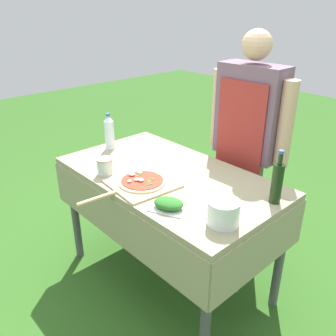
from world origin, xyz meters
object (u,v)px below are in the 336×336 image
object	(u,v)px
pizza_on_peel	(140,183)
oil_bottle	(277,182)
person_cook	(248,135)
mixing_tub	(223,212)
water_bottle	(109,132)
prep_table	(168,190)
sauce_jar	(105,167)
herb_container	(169,204)

from	to	relation	value
pizza_on_peel	oil_bottle	size ratio (longest dim) A/B	2.02
person_cook	mixing_tub	distance (m)	0.88
pizza_on_peel	water_bottle	size ratio (longest dim) A/B	2.25
oil_bottle	mixing_tub	world-z (taller)	oil_bottle
prep_table	sauce_jar	distance (m)	0.42
herb_container	mixing_tub	size ratio (longest dim) A/B	1.43
prep_table	pizza_on_peel	world-z (taller)	pizza_on_peel
person_cook	oil_bottle	bearing A→B (deg)	138.22
person_cook	water_bottle	distance (m)	0.96
pizza_on_peel	sauce_jar	xyz separation A→B (m)	(-0.26, -0.07, 0.03)
pizza_on_peel	herb_container	xyz separation A→B (m)	(0.30, -0.05, 0.01)
oil_bottle	herb_container	bearing A→B (deg)	-125.72
prep_table	pizza_on_peel	size ratio (longest dim) A/B	2.38
herb_container	sauce_jar	size ratio (longest dim) A/B	2.14
prep_table	herb_container	world-z (taller)	herb_container
person_cook	oil_bottle	size ratio (longest dim) A/B	5.56
person_cook	mixing_tub	bearing A→B (deg)	117.63
herb_container	mixing_tub	world-z (taller)	mixing_tub
oil_bottle	herb_container	size ratio (longest dim) A/B	1.33
prep_table	pizza_on_peel	bearing A→B (deg)	-90.89
water_bottle	mixing_tub	xyz separation A→B (m)	(1.16, -0.15, -0.06)
prep_table	water_bottle	world-z (taller)	water_bottle
oil_bottle	sauce_jar	distance (m)	1.01
pizza_on_peel	sauce_jar	bearing A→B (deg)	-159.92
prep_table	person_cook	distance (m)	0.67
person_cook	pizza_on_peel	distance (m)	0.84
person_cook	sauce_jar	bearing A→B (deg)	63.86
person_cook	prep_table	bearing A→B (deg)	74.96
pizza_on_peel	oil_bottle	xyz separation A→B (m)	(0.63, 0.40, 0.10)
prep_table	mixing_tub	world-z (taller)	mixing_tub
person_cook	oil_bottle	world-z (taller)	person_cook
mixing_tub	prep_table	bearing A→B (deg)	163.26
pizza_on_peel	prep_table	bearing A→B (deg)	94.36
person_cook	water_bottle	world-z (taller)	person_cook
pizza_on_peel	mixing_tub	xyz separation A→B (m)	(0.58, 0.04, 0.05)
pizza_on_peel	sauce_jar	distance (m)	0.27
person_cook	water_bottle	bearing A→B (deg)	39.08
water_bottle	herb_container	bearing A→B (deg)	-15.47
person_cook	oil_bottle	distance (m)	0.64
mixing_tub	herb_container	bearing A→B (deg)	-160.03
oil_bottle	water_bottle	bearing A→B (deg)	-170.05
mixing_tub	sauce_jar	size ratio (longest dim) A/B	1.49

